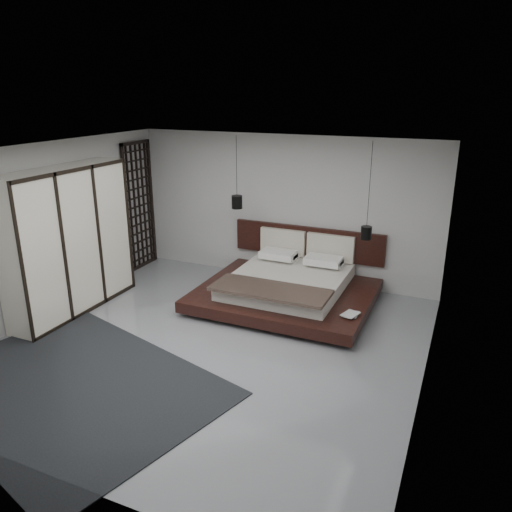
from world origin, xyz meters
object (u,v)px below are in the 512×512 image
at_px(pendant_right, 366,232).
at_px(rug, 72,385).
at_px(pendant_left, 237,202).
at_px(bed, 288,286).
at_px(lattice_screen, 140,206).
at_px(wardrobe, 69,241).

distance_m(pendant_right, rug, 5.12).
bearing_deg(rug, pendant_left, 84.44).
xyz_separation_m(bed, rug, (-1.61, -3.60, -0.29)).
bearing_deg(bed, lattice_screen, 171.02).
height_order(lattice_screen, pendant_right, pendant_right).
bearing_deg(pendant_left, lattice_screen, 178.25).
relative_size(pendant_right, wardrobe, 0.66).
bearing_deg(lattice_screen, pendant_right, -0.85).
height_order(pendant_right, rug, pendant_right).
bearing_deg(pendant_right, lattice_screen, 179.15).
xyz_separation_m(wardrobe, rug, (1.61, -1.86, -1.20)).
height_order(bed, rug, bed).
bearing_deg(wardrobe, pendant_left, 47.87).
bearing_deg(pendant_right, bed, -158.38).
bearing_deg(lattice_screen, bed, -8.98).
height_order(pendant_left, wardrobe, pendant_left).
xyz_separation_m(lattice_screen, pendant_right, (4.68, -0.07, -0.01)).
bearing_deg(rug, lattice_screen, 114.17).
xyz_separation_m(pendant_left, rug, (-0.40, -4.08, -1.59)).
xyz_separation_m(bed, wardrobe, (-3.22, -1.74, 0.91)).
bearing_deg(bed, pendant_left, 158.38).
relative_size(bed, pendant_left, 2.22).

